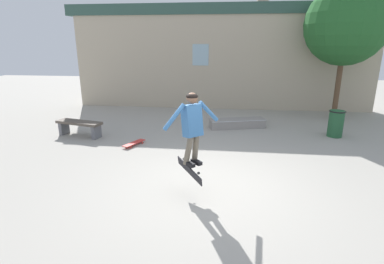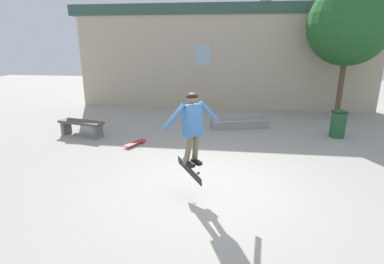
{
  "view_description": "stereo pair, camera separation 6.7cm",
  "coord_description": "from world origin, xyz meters",
  "px_view_note": "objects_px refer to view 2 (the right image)",
  "views": [
    {
      "loc": [
        0.36,
        -5.57,
        2.88
      ],
      "look_at": [
        -0.29,
        -0.21,
        1.26
      ],
      "focal_mm": 28.0,
      "sensor_mm": 36.0,
      "label": 1
    },
    {
      "loc": [
        0.43,
        -5.57,
        2.88
      ],
      "look_at": [
        -0.29,
        -0.21,
        1.26
      ],
      "focal_mm": 28.0,
      "sensor_mm": 36.0,
      "label": 2
    }
  ],
  "objects_px": {
    "tree_right": "(349,24)",
    "park_bench": "(81,125)",
    "skater": "(192,123)",
    "skateboard_resting": "(135,143)",
    "skateboard_flipping": "(190,171)",
    "skate_ledge": "(239,123)",
    "trash_bin": "(338,123)"
  },
  "relations": [
    {
      "from": "park_bench",
      "to": "skate_ledge",
      "type": "height_order",
      "value": "park_bench"
    },
    {
      "from": "skateboard_flipping",
      "to": "park_bench",
      "type": "bearing_deg",
      "value": -174.49
    },
    {
      "from": "skate_ledge",
      "to": "trash_bin",
      "type": "distance_m",
      "value": 3.15
    },
    {
      "from": "park_bench",
      "to": "skate_ledge",
      "type": "relative_size",
      "value": 0.78
    },
    {
      "from": "skateboard_resting",
      "to": "skater",
      "type": "bearing_deg",
      "value": 62.49
    },
    {
      "from": "skate_ledge",
      "to": "trash_bin",
      "type": "bearing_deg",
      "value": -28.29
    },
    {
      "from": "skater",
      "to": "skateboard_flipping",
      "type": "distance_m",
      "value": 0.94
    },
    {
      "from": "skate_ledge",
      "to": "skateboard_flipping",
      "type": "relative_size",
      "value": 3.2
    },
    {
      "from": "tree_right",
      "to": "skateboard_flipping",
      "type": "bearing_deg",
      "value": -125.19
    },
    {
      "from": "trash_bin",
      "to": "skater",
      "type": "relative_size",
      "value": 0.6
    },
    {
      "from": "tree_right",
      "to": "park_bench",
      "type": "distance_m",
      "value": 10.1
    },
    {
      "from": "park_bench",
      "to": "skateboard_flipping",
      "type": "bearing_deg",
      "value": -26.73
    },
    {
      "from": "skater",
      "to": "skateboard_flipping",
      "type": "xyz_separation_m",
      "value": [
        -0.04,
        -0.08,
        -0.93
      ]
    },
    {
      "from": "park_bench",
      "to": "skater",
      "type": "bearing_deg",
      "value": -25.77
    },
    {
      "from": "trash_bin",
      "to": "skateboard_resting",
      "type": "relative_size",
      "value": 1.05
    },
    {
      "from": "skateboard_flipping",
      "to": "tree_right",
      "type": "bearing_deg",
      "value": 100.73
    },
    {
      "from": "skater",
      "to": "skateboard_resting",
      "type": "relative_size",
      "value": 1.76
    },
    {
      "from": "skate_ledge",
      "to": "skateboard_flipping",
      "type": "xyz_separation_m",
      "value": [
        -1.04,
        -5.02,
        0.35
      ]
    },
    {
      "from": "tree_right",
      "to": "skate_ledge",
      "type": "bearing_deg",
      "value": -153.16
    },
    {
      "from": "trash_bin",
      "to": "skater",
      "type": "bearing_deg",
      "value": -133.8
    },
    {
      "from": "tree_right",
      "to": "skate_ledge",
      "type": "xyz_separation_m",
      "value": [
        -3.88,
        -1.96,
        -3.36
      ]
    },
    {
      "from": "skater",
      "to": "skateboard_resting",
      "type": "distance_m",
      "value": 3.59
    },
    {
      "from": "tree_right",
      "to": "park_bench",
      "type": "relative_size",
      "value": 3.19
    },
    {
      "from": "skate_ledge",
      "to": "skater",
      "type": "distance_m",
      "value": 5.2
    },
    {
      "from": "skate_ledge",
      "to": "skater",
      "type": "xyz_separation_m",
      "value": [
        -1.01,
        -4.93,
        1.28
      ]
    },
    {
      "from": "skate_ledge",
      "to": "skateboard_resting",
      "type": "bearing_deg",
      "value": -158.36
    },
    {
      "from": "skateboard_flipping",
      "to": "skateboard_resting",
      "type": "xyz_separation_m",
      "value": [
        -1.99,
        2.72,
        -0.44
      ]
    },
    {
      "from": "skate_ledge",
      "to": "skateboard_flipping",
      "type": "height_order",
      "value": "skateboard_flipping"
    },
    {
      "from": "tree_right",
      "to": "skateboard_resting",
      "type": "xyz_separation_m",
      "value": [
        -6.91,
        -4.26,
        -3.44
      ]
    },
    {
      "from": "tree_right",
      "to": "skateboard_resting",
      "type": "bearing_deg",
      "value": -148.32
    },
    {
      "from": "tree_right",
      "to": "park_bench",
      "type": "height_order",
      "value": "tree_right"
    },
    {
      "from": "park_bench",
      "to": "skater",
      "type": "relative_size",
      "value": 1.12
    }
  ]
}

